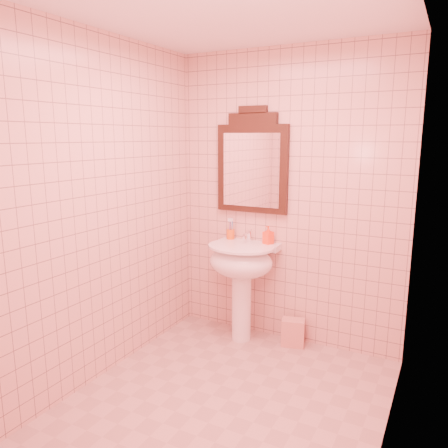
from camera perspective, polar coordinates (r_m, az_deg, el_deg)
The scene contains 8 objects.
floor at distance 3.23m, azimuth 0.53°, elevation -22.02°, with size 2.20×2.20×0.00m, color tan.
back_wall at distance 3.75m, azimuth 8.31°, elevation 3.15°, with size 2.00×0.02×2.50m, color #DDA79A.
pedestal_sink at distance 3.79m, azimuth 2.28°, elevation -5.77°, with size 0.58×0.58×0.86m.
faucet at distance 3.84m, azimuth 3.19°, elevation -1.55°, with size 0.04×0.16×0.11m.
mirror at distance 3.81m, azimuth 3.70°, elevation 7.82°, with size 0.65×0.06×0.91m.
toothbrush_cup at distance 3.95m, azimuth 0.85°, elevation -1.29°, with size 0.07×0.07×0.17m.
soap_dispenser at distance 3.79m, azimuth 5.80°, elevation -1.43°, with size 0.07×0.07×0.16m, color #FD3C15.
towel at distance 3.92m, azimuth 9.00°, elevation -13.81°, with size 0.19×0.13×0.24m, color #E49386.
Camera 1 is at (1.23, -2.40, 1.78)m, focal length 35.00 mm.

